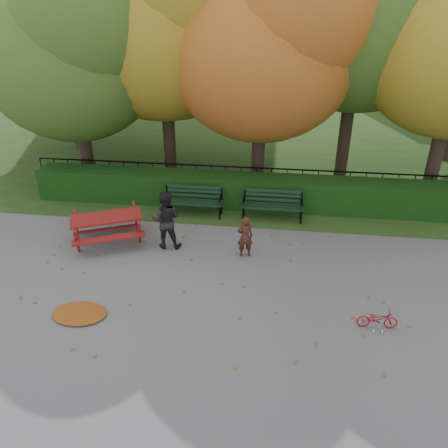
# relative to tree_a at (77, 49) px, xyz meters

# --- Properties ---
(ground) EXTENTS (90.00, 90.00, 0.00)m
(ground) POSITION_rel_tree_a_xyz_m (5.19, -5.58, -4.52)
(ground) COLOR slate
(ground) RESTS_ON ground
(grass_strip) EXTENTS (90.00, 90.00, 0.00)m
(grass_strip) POSITION_rel_tree_a_xyz_m (5.19, 8.42, -4.52)
(grass_strip) COLOR #223914
(grass_strip) RESTS_ON ground
(hedge) EXTENTS (13.00, 0.90, 1.00)m
(hedge) POSITION_rel_tree_a_xyz_m (5.19, -1.08, -4.02)
(hedge) COLOR black
(hedge) RESTS_ON ground
(iron_fence) EXTENTS (14.00, 0.04, 1.02)m
(iron_fence) POSITION_rel_tree_a_xyz_m (5.19, -0.28, -3.98)
(iron_fence) COLOR black
(iron_fence) RESTS_ON ground
(tree_a) EXTENTS (5.88, 5.60, 7.48)m
(tree_a) POSITION_rel_tree_a_xyz_m (0.00, 0.00, 0.00)
(tree_a) COLOR #30231B
(tree_a) RESTS_ON ground
(tree_b) EXTENTS (6.72, 6.40, 8.79)m
(tree_b) POSITION_rel_tree_a_xyz_m (2.74, 1.17, 0.88)
(tree_b) COLOR #30231B
(tree_b) RESTS_ON ground
(tree_c) EXTENTS (6.30, 6.00, 8.00)m
(tree_c) POSITION_rel_tree_a_xyz_m (6.02, 0.38, 0.30)
(tree_c) COLOR #30231B
(tree_c) RESTS_ON ground
(tree_f) EXTENTS (6.93, 6.60, 9.19)m
(tree_f) POSITION_rel_tree_a_xyz_m (-1.94, 3.66, 1.17)
(tree_f) COLOR #30231B
(tree_f) RESTS_ON ground
(bench_left) EXTENTS (1.80, 0.57, 0.88)m
(bench_left) POSITION_rel_tree_a_xyz_m (3.89, -1.88, -4.00)
(bench_left) COLOR black
(bench_left) RESTS_ON ground
(bench_right) EXTENTS (1.80, 0.57, 0.88)m
(bench_right) POSITION_rel_tree_a_xyz_m (6.29, -1.88, -4.00)
(bench_right) COLOR black
(bench_right) RESTS_ON ground
(picnic_table) EXTENTS (2.29, 2.11, 0.90)m
(picnic_table) POSITION_rel_tree_a_xyz_m (1.93, -3.89, -3.91)
(picnic_table) COLOR maroon
(picnic_table) RESTS_ON ground
(leaf_pile) EXTENTS (1.33, 1.07, 0.08)m
(leaf_pile) POSITION_rel_tree_a_xyz_m (2.40, -6.92, -4.48)
(leaf_pile) COLOR brown
(leaf_pile) RESTS_ON ground
(leaf_scatter) EXTENTS (9.00, 5.70, 0.01)m
(leaf_scatter) POSITION_rel_tree_a_xyz_m (5.19, -5.28, -4.51)
(leaf_scatter) COLOR brown
(leaf_scatter) RESTS_ON ground
(child) EXTENTS (0.46, 0.36, 1.12)m
(child) POSITION_rel_tree_a_xyz_m (5.66, -4.10, -3.96)
(child) COLOR #431C15
(child) RESTS_ON ground
(adult) EXTENTS (0.82, 0.67, 1.59)m
(adult) POSITION_rel_tree_a_xyz_m (3.55, -3.90, -3.73)
(adult) COLOR black
(adult) RESTS_ON ground
(bicycle) EXTENTS (0.83, 0.32, 0.43)m
(bicycle) POSITION_rel_tree_a_xyz_m (8.55, -6.51, -4.31)
(bicycle) COLOR #A60F1F
(bicycle) RESTS_ON ground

